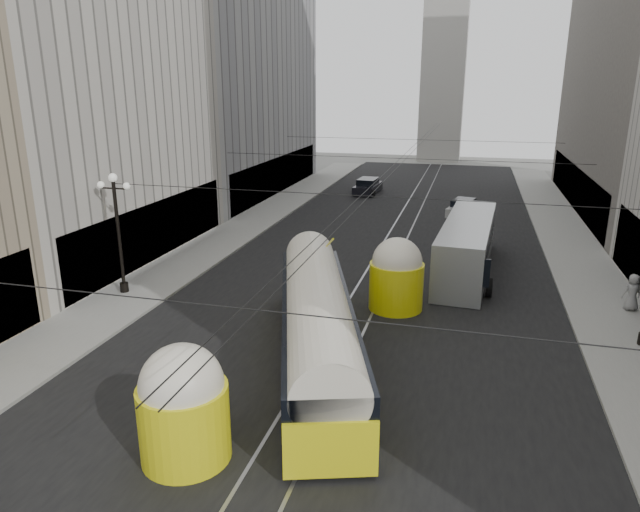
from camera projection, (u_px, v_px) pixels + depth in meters
The scene contains 14 objects.
road at pixel (395, 241), 40.98m from camera, with size 20.00×85.00×0.02m, color black.
sidewalk_left at pixel (256, 220), 47.16m from camera, with size 4.00×72.00×0.15m, color gray.
sidewalk_right at pixel (567, 239), 41.22m from camera, with size 4.00×72.00×0.15m, color gray.
rail_left at pixel (385, 241), 41.16m from camera, with size 0.12×85.00×0.04m, color gray.
rail_right at pixel (405, 242), 40.79m from camera, with size 0.12×85.00×0.04m, color gray.
building_left_far at pixel (220, 47), 56.11m from camera, with size 12.60×28.60×28.60m.
distant_tower at pixel (445, 54), 80.57m from camera, with size 6.00×6.00×31.36m.
lamppost_left_mid at pixel (118, 227), 29.60m from camera, with size 1.86×0.44×6.37m.
catenary at pixel (398, 161), 38.31m from camera, with size 25.00×72.00×0.23m.
streetcar at pixel (317, 323), 22.49m from camera, with size 7.17×16.26×3.73m.
city_bus at pixel (467, 244), 33.94m from camera, with size 3.42×12.56×3.15m.
sedan_white_far at pixel (463, 208), 48.98m from camera, with size 2.82×4.70×1.39m.
sedan_dark_far at pixel (368, 187), 58.72m from camera, with size 2.35×5.06×1.56m.
pedestrian_sidewalk_right at pixel (632, 292), 27.88m from camera, with size 0.90×0.55×1.85m, color gray.
Camera 1 is at (4.98, -7.08, 10.85)m, focal length 32.00 mm.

